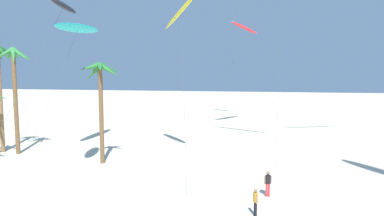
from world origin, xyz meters
name	(u,v)px	position (x,y,z in m)	size (l,w,h in m)	color
palm_tree_2	(14,69)	(-21.48, 33.64, 8.69)	(3.71, 3.95, 10.85)	brown
palm_tree_4	(100,82)	(-11.33, 31.90, 7.49)	(3.56, 3.66, 9.27)	brown
flying_kite_1	(181,11)	(-4.47, 34.65, 13.99)	(5.43, 13.18, 15.58)	yellow
flying_kite_7	(245,28)	(0.48, 54.71, 14.78)	(4.64, 7.02, 15.72)	red
flying_kite_8	(78,28)	(-15.53, 35.93, 12.81)	(2.43, 12.10, 13.46)	#19B2B7
flying_kite_10	(64,6)	(-11.22, 26.14, 13.12)	(4.06, 9.99, 13.72)	black
person_foreground_walker	(268,183)	(3.45, 26.03, 0.95)	(0.47, 0.30, 1.72)	red
person_near_right	(256,201)	(2.67, 22.57, 0.91)	(0.29, 0.49, 1.66)	black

